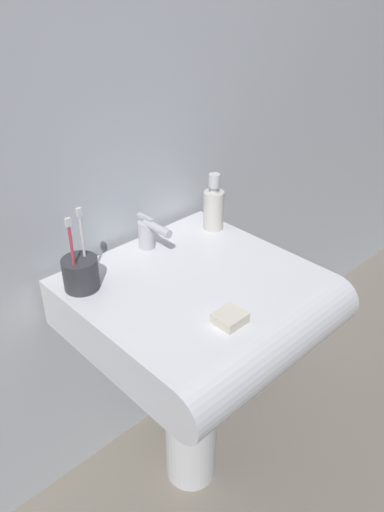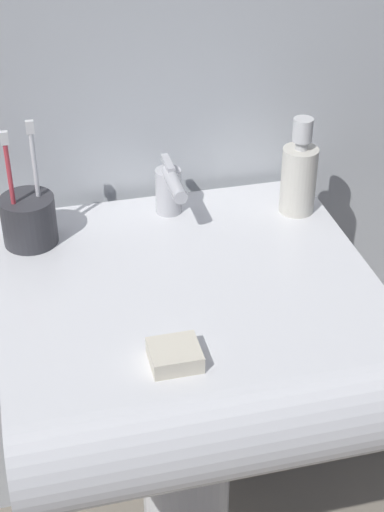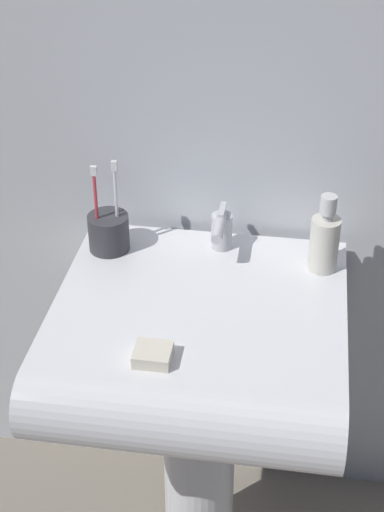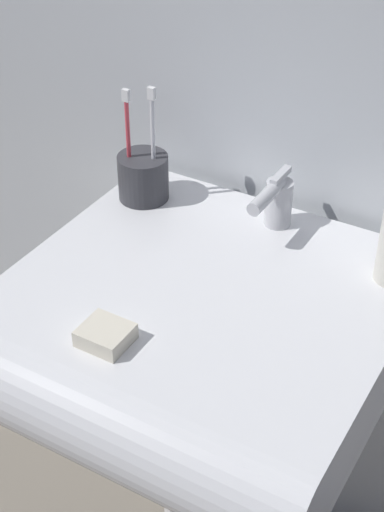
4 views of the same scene
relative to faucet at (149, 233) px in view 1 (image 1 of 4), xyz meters
name	(u,v)px [view 1 (image 1 of 4)]	position (x,y,z in m)	size (l,w,h in m)	color
ground_plane	(191,469)	(-0.02, -0.18, -0.80)	(6.00, 6.00, 0.00)	gray
wall_back	(105,70)	(-0.02, 0.11, 0.40)	(5.00, 0.05, 2.40)	silver
sink_pedestal	(191,403)	(-0.02, -0.18, -0.49)	(0.16, 0.16, 0.62)	white
sink_basin	(205,309)	(-0.02, -0.23, -0.12)	(0.55, 0.56, 0.13)	white
faucet	(149,233)	(0.00, 0.00, 0.00)	(0.04, 0.12, 0.09)	silver
toothbrush_cup	(81,273)	(-0.23, -0.03, -0.01)	(0.09, 0.09, 0.20)	#38383D
soap_bottle	(214,207)	(0.21, -0.04, 0.02)	(0.06, 0.06, 0.17)	silver
bar_soap	(230,318)	(-0.07, -0.36, -0.04)	(0.06, 0.06, 0.02)	silver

